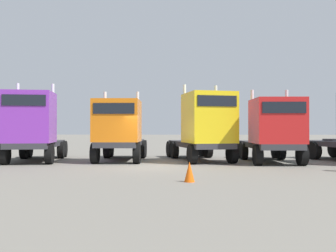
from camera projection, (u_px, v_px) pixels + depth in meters
name	position (u px, v px, depth m)	size (l,w,h in m)	color
ground	(148.00, 166.00, 17.72)	(200.00, 200.00, 0.00)	slate
semi_truck_purple	(32.00, 127.00, 19.83)	(3.60, 6.45, 4.38)	#333338
semi_truck_orange	(119.00, 129.00, 20.38)	(2.81, 6.11, 3.99)	#333338
semi_truck_yellow	(205.00, 126.00, 20.27)	(4.11, 6.62, 4.37)	#333338
semi_truck_red	(273.00, 130.00, 19.32)	(2.79, 6.00, 3.98)	#333338
traffic_cone_near	(189.00, 172.00, 12.55)	(0.36, 0.36, 0.71)	#F2590C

